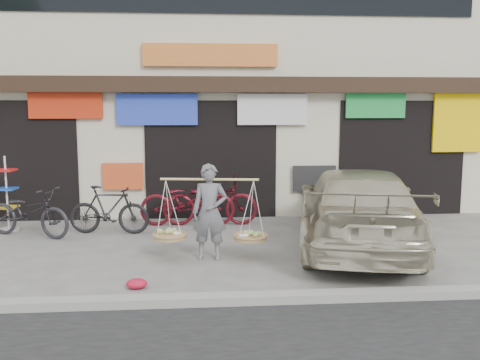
{
  "coord_description": "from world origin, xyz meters",
  "views": [
    {
      "loc": [
        -0.33,
        -8.74,
        2.59
      ],
      "look_at": [
        0.46,
        0.9,
        1.24
      ],
      "focal_mm": 40.0,
      "sensor_mm": 36.0,
      "label": 1
    }
  ],
  "objects": [
    {
      "name": "street_vendor",
      "position": [
        -0.12,
        0.09,
        0.75
      ],
      "size": [
        1.92,
        0.74,
        1.62
      ],
      "rotation": [
        0.0,
        0.0,
        -0.13
      ],
      "color": "slate",
      "rests_on": "ground"
    },
    {
      "name": "display_rack",
      "position": [
        -4.27,
        2.54,
        0.63
      ],
      "size": [
        0.43,
        0.43,
        1.56
      ],
      "rotation": [
        0.0,
        0.0,
        -0.1
      ],
      "color": "silver",
      "rests_on": "ground"
    },
    {
      "name": "shophouse_block",
      "position": [
        -0.0,
        6.42,
        3.45
      ],
      "size": [
        14.0,
        6.32,
        7.0
      ],
      "color": "beige",
      "rests_on": "ground"
    },
    {
      "name": "kerb",
      "position": [
        0.0,
        -2.0,
        0.06
      ],
      "size": [
        70.0,
        0.25,
        0.12
      ],
      "primitive_type": "cube",
      "color": "gray",
      "rests_on": "ground"
    },
    {
      "name": "bike_0",
      "position": [
        -3.66,
        1.95,
        0.5
      ],
      "size": [
        2.0,
        1.36,
        0.99
      ],
      "primitive_type": "imported",
      "rotation": [
        0.0,
        0.0,
        1.16
      ],
      "color": "#26262B",
      "rests_on": "ground"
    },
    {
      "name": "bike_3",
      "position": [
        -0.54,
        2.71,
        0.54
      ],
      "size": [
        2.07,
        0.77,
        1.08
      ],
      "primitive_type": "imported",
      "rotation": [
        0.0,
        0.0,
        1.54
      ],
      "color": "#4D0D15",
      "rests_on": "ground"
    },
    {
      "name": "red_bag",
      "position": [
        -1.2,
        -1.31,
        0.07
      ],
      "size": [
        0.31,
        0.25,
        0.14
      ],
      "primitive_type": "ellipsoid",
      "color": "red",
      "rests_on": "ground"
    },
    {
      "name": "suv",
      "position": [
        2.59,
        0.68,
        0.73
      ],
      "size": [
        3.08,
        5.35,
        1.46
      ],
      "rotation": [
        0.0,
        0.0,
        2.93
      ],
      "color": "beige",
      "rests_on": "ground"
    },
    {
      "name": "bike_2",
      "position": [
        -0.05,
        2.71,
        0.54
      ],
      "size": [
        2.07,
        0.77,
        1.08
      ],
      "primitive_type": "imported",
      "rotation": [
        0.0,
        0.0,
        1.54
      ],
      "color": "#4D0D15",
      "rests_on": "ground"
    },
    {
      "name": "bike_1",
      "position": [
        -2.12,
        2.07,
        0.49
      ],
      "size": [
        1.69,
        0.69,
        0.99
      ],
      "primitive_type": "imported",
      "rotation": [
        0.0,
        0.0,
        1.43
      ],
      "color": "black",
      "rests_on": "ground"
    },
    {
      "name": "ground",
      "position": [
        0.0,
        0.0,
        0.0
      ],
      "size": [
        70.0,
        70.0,
        0.0
      ],
      "primitive_type": "plane",
      "color": "slate",
      "rests_on": "ground"
    }
  ]
}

